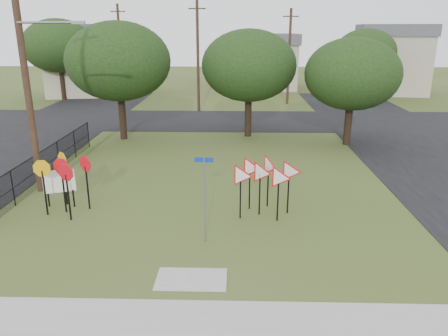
% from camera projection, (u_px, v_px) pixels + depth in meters
% --- Properties ---
extents(ground, '(140.00, 140.00, 0.00)m').
position_uv_depth(ground, '(199.00, 240.00, 14.63)').
color(ground, '#394A1B').
extents(sidewalk, '(30.00, 1.60, 0.02)m').
position_uv_depth(sidewalk, '(184.00, 320.00, 10.63)').
color(sidewalk, '#989890').
rests_on(sidewalk, ground).
extents(street_left, '(8.00, 50.00, 0.02)m').
position_uv_depth(street_left, '(0.00, 155.00, 24.47)').
color(street_left, black).
rests_on(street_left, ground).
extents(street_right, '(8.00, 50.00, 0.02)m').
position_uv_depth(street_right, '(433.00, 158.00, 23.82)').
color(street_right, black).
rests_on(street_right, ground).
extents(street_far, '(60.00, 8.00, 0.02)m').
position_uv_depth(street_far, '(220.00, 120.00, 33.66)').
color(street_far, black).
rests_on(street_far, ground).
extents(curb_pad, '(2.00, 1.20, 0.02)m').
position_uv_depth(curb_pad, '(191.00, 279.00, 12.34)').
color(curb_pad, '#989890').
rests_on(curb_pad, ground).
extents(street_name_sign, '(0.60, 0.07, 2.92)m').
position_uv_depth(street_name_sign, '(204.00, 194.00, 14.06)').
color(street_name_sign, gray).
rests_on(street_name_sign, ground).
extents(stop_sign_cluster, '(2.03, 1.89, 2.19)m').
position_uv_depth(stop_sign_cluster, '(64.00, 171.00, 16.42)').
color(stop_sign_cluster, black).
rests_on(stop_sign_cluster, ground).
extents(yield_sign_cluster, '(2.74, 1.94, 2.16)m').
position_uv_depth(yield_sign_cluster, '(264.00, 174.00, 16.29)').
color(yield_sign_cluster, black).
rests_on(yield_sign_cluster, ground).
extents(info_board, '(1.16, 0.44, 1.52)m').
position_uv_depth(info_board, '(59.00, 183.00, 17.12)').
color(info_board, black).
rests_on(info_board, ground).
extents(utility_pole_main, '(3.55, 0.33, 10.00)m').
position_uv_depth(utility_pole_main, '(26.00, 69.00, 17.52)').
color(utility_pole_main, '#3F2A1D').
rests_on(utility_pole_main, ground).
extents(far_pole_a, '(1.40, 0.24, 9.00)m').
position_uv_depth(far_pole_a, '(198.00, 56.00, 36.12)').
color(far_pole_a, '#3F2A1D').
rests_on(far_pole_a, ground).
extents(far_pole_b, '(1.40, 0.24, 8.50)m').
position_uv_depth(far_pole_b, '(289.00, 56.00, 39.79)').
color(far_pole_b, '#3F2A1D').
rests_on(far_pole_b, ground).
extents(far_pole_c, '(1.40, 0.24, 9.00)m').
position_uv_depth(far_pole_c, '(121.00, 52.00, 42.05)').
color(far_pole_c, '#3F2A1D').
rests_on(far_pole_c, ground).
extents(fence_run, '(0.05, 11.55, 1.50)m').
position_uv_depth(fence_run, '(49.00, 162.00, 20.55)').
color(fence_run, black).
rests_on(fence_run, ground).
extents(house_left, '(10.58, 8.88, 7.20)m').
position_uv_depth(house_left, '(93.00, 59.00, 46.26)').
color(house_left, '#B6AB93').
rests_on(house_left, ground).
extents(house_mid, '(8.40, 8.40, 6.20)m').
position_uv_depth(house_mid, '(260.00, 61.00, 51.63)').
color(house_mid, '#B6AB93').
rests_on(house_mid, ground).
extents(house_right, '(8.30, 8.30, 7.20)m').
position_uv_depth(house_right, '(391.00, 59.00, 47.29)').
color(house_right, '#B6AB93').
rests_on(house_right, ground).
extents(tree_near_left, '(6.40, 6.40, 7.27)m').
position_uv_depth(tree_near_left, '(119.00, 61.00, 26.64)').
color(tree_near_left, black).
rests_on(tree_near_left, ground).
extents(tree_near_mid, '(6.00, 6.00, 6.80)m').
position_uv_depth(tree_near_mid, '(249.00, 66.00, 27.47)').
color(tree_near_mid, black).
rests_on(tree_near_mid, ground).
extents(tree_near_right, '(5.60, 5.60, 6.33)m').
position_uv_depth(tree_near_right, '(352.00, 74.00, 25.49)').
color(tree_near_right, black).
rests_on(tree_near_right, ground).
extents(tree_far_left, '(6.80, 6.80, 7.73)m').
position_uv_depth(tree_far_left, '(58.00, 46.00, 42.04)').
color(tree_far_left, black).
rests_on(tree_far_left, ground).
extents(tree_far_right, '(6.00, 6.00, 6.80)m').
position_uv_depth(tree_far_right, '(365.00, 52.00, 43.32)').
color(tree_far_right, black).
rests_on(tree_far_right, ground).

